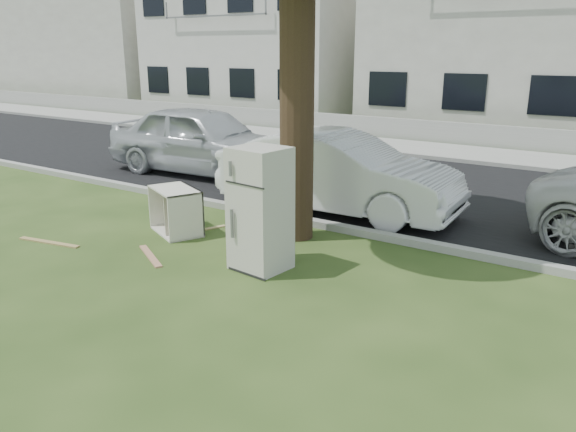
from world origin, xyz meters
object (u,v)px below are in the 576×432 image
Objects in this scene: cabinet at (176,211)px; car_left at (203,140)px; fridge at (260,209)px; car_center at (337,173)px.

car_left is (-2.78, 3.75, 0.46)m from cabinet.
fridge reaches higher than cabinet.
car_left is (-4.90, 4.25, -0.02)m from fridge.
fridge is 0.37× the size of car_center.
car_center is at bearing 105.65° from fridge.
fridge is 1.76× the size of cabinet.
car_left reaches higher than car_center.
car_center is (1.62, 2.59, 0.37)m from cabinet.
car_left is (-4.39, 1.15, 0.09)m from car_center.
car_center is at bearing 82.73° from cabinet.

